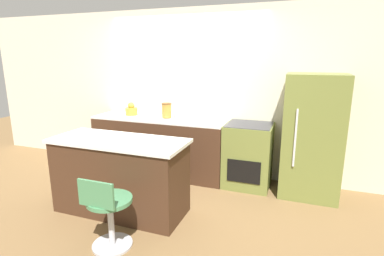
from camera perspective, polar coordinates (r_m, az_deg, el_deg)
ground_plane at (r=4.64m, az=-4.08°, el=-10.31°), size 14.00×14.00×0.00m
wall_back at (r=4.90m, az=-1.10°, el=6.81°), size 8.00×0.06×2.60m
back_counter at (r=4.89m, az=-6.07°, el=-3.33°), size 2.17×0.62×0.93m
kitchen_island at (r=3.77m, az=-13.48°, el=-8.81°), size 1.63×0.67×0.92m
oven_range at (r=4.47m, az=10.62°, el=-5.10°), size 0.66×0.63×0.93m
refrigerator at (r=4.31m, az=21.91°, el=-1.49°), size 0.75×0.67×1.66m
stool_chair at (r=3.14m, az=-15.61°, el=-15.37°), size 0.45×0.45×0.78m
kettle at (r=5.04m, az=-11.48°, el=3.38°), size 0.20×0.20×0.21m
mixing_bowl at (r=4.65m, az=-2.19°, el=2.43°), size 0.21×0.21×0.10m
canister_jar at (r=4.73m, az=-4.85°, el=3.38°), size 0.16×0.16×0.23m
fruit_bowl at (r=3.70m, az=-17.10°, el=-1.51°), size 0.26×0.26×0.06m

